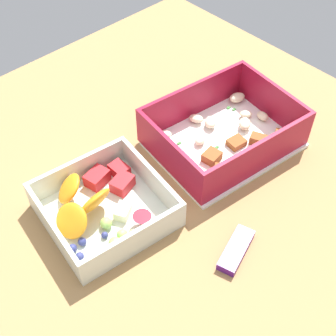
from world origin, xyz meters
The scene contains 4 objects.
table_surface centered at (0.00, 0.00, 1.00)cm, with size 80.00×80.00×2.00cm, color #9E7547.
pasta_container centered at (-12.42, -0.33, 4.14)cm, with size 23.11×18.73×6.92cm.
fruit_bowl centered at (9.79, -2.34, 3.79)cm, with size 17.65×17.35×5.86cm.
candy_bar centered at (1.09, 14.21, 2.60)cm, with size 7.00×2.40×1.20cm, color #51197A.
Camera 1 is at (29.28, 31.44, 53.82)cm, focal length 49.47 mm.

